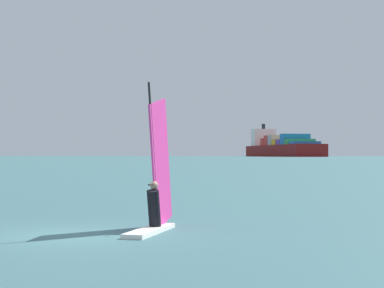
% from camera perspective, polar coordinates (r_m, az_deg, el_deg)
% --- Properties ---
extents(ground_plane, '(4000.00, 4000.00, 0.00)m').
position_cam_1_polar(ground_plane, '(16.82, -10.21, -7.86)').
color(ground_plane, '#386066').
extents(windsurfer, '(0.61, 3.37, 3.94)m').
position_cam_1_polar(windsurfer, '(17.28, -3.24, -4.41)').
color(windsurfer, white).
rests_on(windsurfer, ground_plane).
extents(cargo_ship, '(98.49, 178.19, 37.04)m').
position_cam_1_polar(cargo_ship, '(676.81, 7.86, -0.31)').
color(cargo_ship, maroon).
rests_on(cargo_ship, ground_plane).
extents(distant_headland, '(1341.10, 539.26, 54.25)m').
position_cam_1_polar(distant_headland, '(1310.41, 8.80, 0.17)').
color(distant_headland, '#756B56').
rests_on(distant_headland, ground_plane).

